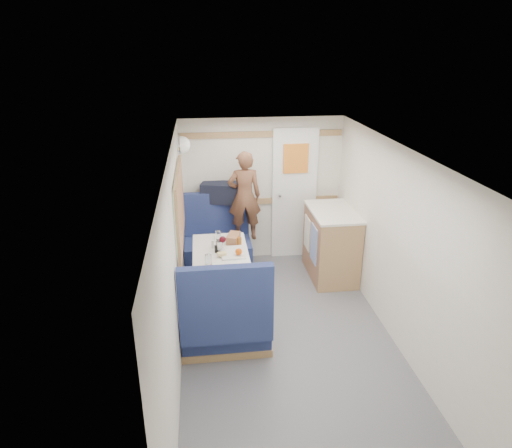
{
  "coord_description": "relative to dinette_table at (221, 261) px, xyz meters",
  "views": [
    {
      "loc": [
        -0.82,
        -3.72,
        2.93
      ],
      "look_at": [
        -0.25,
        0.9,
        1.05
      ],
      "focal_mm": 32.0,
      "sensor_mm": 36.0,
      "label": 1
    }
  ],
  "objects": [
    {
      "name": "person",
      "position": [
        0.37,
        0.89,
        0.48
      ],
      "size": [
        0.44,
        0.29,
        1.19
      ],
      "primitive_type": "imported",
      "rotation": [
        0.0,
        0.0,
        3.16
      ],
      "color": "brown",
      "rests_on": "bench_far"
    },
    {
      "name": "duffel_bag",
      "position": [
        0.1,
        1.12,
        0.47
      ],
      "size": [
        0.6,
        0.4,
        0.27
      ],
      "primitive_type": "cube",
      "rotation": [
        0.0,
        0.0,
        -0.26
      ],
      "color": "black",
      "rests_on": "ledge"
    },
    {
      "name": "bench_near",
      "position": [
        -0.0,
        -0.86,
        -0.27
      ],
      "size": [
        0.9,
        0.59,
        1.05
      ],
      "color": "#17294C",
      "rests_on": "floor"
    },
    {
      "name": "ceiling",
      "position": [
        0.65,
        -1.0,
        1.43
      ],
      "size": [
        4.5,
        4.5,
        0.0
      ],
      "primitive_type": "plane",
      "rotation": [
        3.14,
        0.0,
        0.0
      ],
      "color": "silver",
      "rests_on": "wall_back"
    },
    {
      "name": "bread_loaf",
      "position": [
        0.17,
        0.18,
        0.2
      ],
      "size": [
        0.19,
        0.26,
        0.1
      ],
      "primitive_type": "cube",
      "rotation": [
        0.0,
        0.0,
        -0.32
      ],
      "color": "brown",
      "rests_on": "dinette_table"
    },
    {
      "name": "dome_light",
      "position": [
        -0.39,
        0.85,
        1.18
      ],
      "size": [
        0.2,
        0.2,
        0.2
      ],
      "primitive_type": "sphere",
      "color": "white",
      "rests_on": "wall_left"
    },
    {
      "name": "tumbler_right",
      "position": [
        -0.01,
        -0.03,
        0.21
      ],
      "size": [
        0.07,
        0.07,
        0.12
      ],
      "primitive_type": "cylinder",
      "color": "white",
      "rests_on": "dinette_table"
    },
    {
      "name": "side_window",
      "position": [
        -0.43,
        0.0,
        0.68
      ],
      "size": [
        0.04,
        1.3,
        0.72
      ],
      "primitive_type": "cube",
      "color": "#95A28A",
      "rests_on": "wall_left"
    },
    {
      "name": "ledge",
      "position": [
        -0.0,
        1.12,
        0.31
      ],
      "size": [
        0.9,
        0.14,
        0.04
      ],
      "primitive_type": "cube",
      "color": "brown",
      "rests_on": "bench_far"
    },
    {
      "name": "rear_door",
      "position": [
        1.1,
        1.22,
        0.41
      ],
      "size": [
        0.62,
        0.12,
        1.86
      ],
      "color": "white",
      "rests_on": "wall_back"
    },
    {
      "name": "floor",
      "position": [
        0.65,
        -1.0,
        -0.57
      ],
      "size": [
        4.5,
        4.5,
        0.0
      ],
      "primitive_type": "plane",
      "color": "#515156",
      "rests_on": "ground"
    },
    {
      "name": "oak_trim_low",
      "position": [
        0.65,
        1.23,
        0.28
      ],
      "size": [
        2.15,
        0.02,
        0.08
      ],
      "primitive_type": "cube",
      "color": "brown",
      "rests_on": "wall_back"
    },
    {
      "name": "salt_grinder",
      "position": [
        -0.08,
        0.04,
        0.2
      ],
      "size": [
        0.04,
        0.04,
        0.1
      ],
      "primitive_type": "cylinder",
      "color": "white",
      "rests_on": "dinette_table"
    },
    {
      "name": "tumbler_mid",
      "position": [
        -0.01,
        0.28,
        0.21
      ],
      "size": [
        0.07,
        0.07,
        0.11
      ],
      "primitive_type": "cylinder",
      "color": "white",
      "rests_on": "dinette_table"
    },
    {
      "name": "beer_glass",
      "position": [
        0.22,
        0.1,
        0.2
      ],
      "size": [
        0.06,
        0.06,
        0.09
      ],
      "primitive_type": "cylinder",
      "color": "#925015",
      "rests_on": "dinette_table"
    },
    {
      "name": "bench_far",
      "position": [
        -0.0,
        0.86,
        -0.27
      ],
      "size": [
        0.9,
        0.59,
        1.05
      ],
      "color": "#17294C",
      "rests_on": "floor"
    },
    {
      "name": "oak_trim_high",
      "position": [
        0.65,
        1.23,
        1.21
      ],
      "size": [
        2.15,
        0.02,
        0.08
      ],
      "primitive_type": "cube",
      "color": "brown",
      "rests_on": "wall_back"
    },
    {
      "name": "tumbler_left",
      "position": [
        -0.14,
        -0.38,
        0.21
      ],
      "size": [
        0.07,
        0.07,
        0.12
      ],
      "primitive_type": "cylinder",
      "color": "white",
      "rests_on": "dinette_table"
    },
    {
      "name": "cheese_block",
      "position": [
        0.01,
        -0.2,
        0.19
      ],
      "size": [
        0.1,
        0.08,
        0.03
      ],
      "primitive_type": "cube",
      "rotation": [
        0.0,
        0.0,
        0.27
      ],
      "color": "#D3C57A",
      "rests_on": "tray"
    },
    {
      "name": "wall_back",
      "position": [
        0.65,
        1.25,
        0.43
      ],
      "size": [
        2.2,
        0.02,
        2.0
      ],
      "primitive_type": "cube",
      "color": "silver",
      "rests_on": "floor"
    },
    {
      "name": "galley_counter",
      "position": [
        1.47,
        0.55,
        -0.1
      ],
      "size": [
        0.57,
        0.92,
        0.92
      ],
      "color": "brown",
      "rests_on": "floor"
    },
    {
      "name": "dinette_table",
      "position": [
        0.0,
        0.0,
        0.0
      ],
      "size": [
        0.62,
        0.92,
        0.72
      ],
      "color": "white",
      "rests_on": "floor"
    },
    {
      "name": "wine_glass",
      "position": [
        0.03,
        -0.02,
        0.28
      ],
      "size": [
        0.08,
        0.08,
        0.17
      ],
      "color": "white",
      "rests_on": "dinette_table"
    },
    {
      "name": "wall_right",
      "position": [
        1.75,
        -1.0,
        0.43
      ],
      "size": [
        0.02,
        4.5,
        2.0
      ],
      "primitive_type": "cube",
      "color": "silver",
      "rests_on": "floor"
    },
    {
      "name": "pepper_grinder",
      "position": [
        -0.05,
        -0.08,
        0.2
      ],
      "size": [
        0.03,
        0.03,
        0.09
      ],
      "primitive_type": "cylinder",
      "color": "black",
      "rests_on": "dinette_table"
    },
    {
      "name": "wall_left",
      "position": [
        -0.45,
        -1.0,
        0.43
      ],
      "size": [
        0.02,
        4.5,
        2.0
      ],
      "primitive_type": "cube",
      "color": "silver",
      "rests_on": "floor"
    },
    {
      "name": "tray",
      "position": [
        0.13,
        -0.13,
        0.16
      ],
      "size": [
        0.28,
        0.36,
        0.02
      ],
      "primitive_type": "cube",
      "rotation": [
        0.0,
        0.0,
        0.04
      ],
      "color": "silver",
      "rests_on": "dinette_table"
    },
    {
      "name": "orange_fruit",
      "position": [
        0.19,
        -0.21,
        0.21
      ],
      "size": [
        0.08,
        0.08,
        0.08
      ],
      "primitive_type": "sphere",
      "color": "#EF520A",
      "rests_on": "tray"
    }
  ]
}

